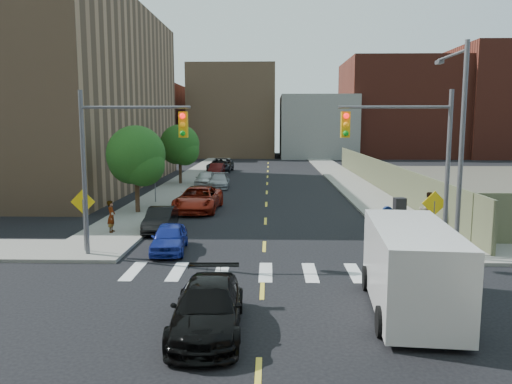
# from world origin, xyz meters

# --- Properties ---
(ground) EXTENTS (160.00, 160.00, 0.00)m
(ground) POSITION_xyz_m (0.00, 0.00, 0.00)
(ground) COLOR black
(ground) RESTS_ON ground
(sidewalk_nw) EXTENTS (3.50, 73.00, 0.15)m
(sidewalk_nw) POSITION_xyz_m (-7.75, 41.50, 0.07)
(sidewalk_nw) COLOR gray
(sidewalk_nw) RESTS_ON ground
(sidewalk_ne) EXTENTS (3.50, 73.00, 0.15)m
(sidewalk_ne) POSITION_xyz_m (7.75, 41.50, 0.07)
(sidewalk_ne) COLOR gray
(sidewalk_ne) RESTS_ON ground
(fence_north) EXTENTS (0.12, 44.00, 2.50)m
(fence_north) POSITION_xyz_m (9.60, 28.00, 1.25)
(fence_north) COLOR #636748
(fence_north) RESTS_ON ground
(building_nw) EXTENTS (22.00, 30.00, 16.00)m
(building_nw) POSITION_xyz_m (-22.00, 30.00, 8.00)
(building_nw) COLOR #8C6B4C
(building_nw) RESTS_ON ground
(bg_bldg_west) EXTENTS (14.00, 18.00, 12.00)m
(bg_bldg_west) POSITION_xyz_m (-22.00, 70.00, 6.00)
(bg_bldg_west) COLOR #592319
(bg_bldg_west) RESTS_ON ground
(bg_bldg_midwest) EXTENTS (14.00, 16.00, 15.00)m
(bg_bldg_midwest) POSITION_xyz_m (-6.00, 72.00, 7.50)
(bg_bldg_midwest) COLOR #8C6B4C
(bg_bldg_midwest) RESTS_ON ground
(bg_bldg_center) EXTENTS (12.00, 16.00, 10.00)m
(bg_bldg_center) POSITION_xyz_m (8.00, 70.00, 5.00)
(bg_bldg_center) COLOR gray
(bg_bldg_center) RESTS_ON ground
(bg_bldg_east) EXTENTS (18.00, 18.00, 16.00)m
(bg_bldg_east) POSITION_xyz_m (22.00, 72.00, 8.00)
(bg_bldg_east) COLOR #592319
(bg_bldg_east) RESTS_ON ground
(bg_bldg_fareast) EXTENTS (14.00, 16.00, 18.00)m
(bg_bldg_fareast) POSITION_xyz_m (38.00, 70.00, 9.00)
(bg_bldg_fareast) COLOR #592319
(bg_bldg_fareast) RESTS_ON ground
(signal_nw) EXTENTS (4.59, 0.30, 7.00)m
(signal_nw) POSITION_xyz_m (-5.98, 6.00, 4.53)
(signal_nw) COLOR #59595E
(signal_nw) RESTS_ON ground
(signal_ne) EXTENTS (4.59, 0.30, 7.00)m
(signal_ne) POSITION_xyz_m (5.98, 6.00, 4.53)
(signal_ne) COLOR #59595E
(signal_ne) RESTS_ON ground
(streetlight_ne) EXTENTS (0.25, 3.70, 9.00)m
(streetlight_ne) POSITION_xyz_m (8.20, 6.90, 5.22)
(streetlight_ne) COLOR #59595E
(streetlight_ne) RESTS_ON ground
(warn_sign_nw) EXTENTS (1.06, 0.06, 2.83)m
(warn_sign_nw) POSITION_xyz_m (-7.80, 6.50, 1.99)
(warn_sign_nw) COLOR #59595E
(warn_sign_nw) RESTS_ON ground
(warn_sign_ne) EXTENTS (1.06, 0.06, 2.83)m
(warn_sign_ne) POSITION_xyz_m (7.20, 6.50, 1.99)
(warn_sign_ne) COLOR #59595E
(warn_sign_ne) RESTS_ON ground
(warn_sign_midwest) EXTENTS (1.06, 0.06, 2.83)m
(warn_sign_midwest) POSITION_xyz_m (-7.80, 20.00, 1.99)
(warn_sign_midwest) COLOR #59595E
(warn_sign_midwest) RESTS_ON ground
(tree_west_near) EXTENTS (3.66, 3.64, 5.52)m
(tree_west_near) POSITION_xyz_m (-8.00, 16.05, 3.48)
(tree_west_near) COLOR #332114
(tree_west_near) RESTS_ON ground
(tree_west_far) EXTENTS (3.66, 3.64, 5.52)m
(tree_west_far) POSITION_xyz_m (-8.00, 31.05, 3.48)
(tree_west_far) COLOR #332114
(tree_west_far) RESTS_ON ground
(parked_car_blue) EXTENTS (1.75, 3.72, 1.23)m
(parked_car_blue) POSITION_xyz_m (-4.20, 7.00, 0.62)
(parked_car_blue) COLOR navy
(parked_car_blue) RESTS_ON ground
(parked_car_black) EXTENTS (1.42, 3.81, 1.25)m
(parked_car_black) POSITION_xyz_m (-5.50, 11.17, 0.62)
(parked_car_black) COLOR black
(parked_car_black) RESTS_ON ground
(parked_car_red) EXTENTS (2.83, 5.73, 1.56)m
(parked_car_red) POSITION_xyz_m (-4.37, 17.22, 0.78)
(parked_car_red) COLOR maroon
(parked_car_red) RESTS_ON ground
(parked_car_silver) EXTENTS (1.86, 4.30, 1.23)m
(parked_car_silver) POSITION_xyz_m (-4.20, 28.69, 0.62)
(parked_car_silver) COLOR #929499
(parked_car_silver) RESTS_ON ground
(parked_car_white) EXTENTS (1.72, 4.13, 1.40)m
(parked_car_white) POSITION_xyz_m (-5.50, 29.66, 0.70)
(parked_car_white) COLOR silver
(parked_car_white) RESTS_ON ground
(parked_car_maroon) EXTENTS (1.55, 4.05, 1.32)m
(parked_car_maroon) POSITION_xyz_m (-5.50, 39.14, 0.66)
(parked_car_maroon) COLOR #410E0D
(parked_car_maroon) RESTS_ON ground
(parked_car_grey) EXTENTS (2.86, 5.78, 1.57)m
(parked_car_grey) POSITION_xyz_m (-5.50, 42.98, 0.79)
(parked_car_grey) COLOR black
(parked_car_grey) RESTS_ON ground
(black_sedan) EXTENTS (2.02, 4.68, 1.34)m
(black_sedan) POSITION_xyz_m (-1.43, -1.48, 0.67)
(black_sedan) COLOR black
(black_sedan) RESTS_ON ground
(cargo_van) EXTENTS (2.83, 5.97, 2.65)m
(cargo_van) POSITION_xyz_m (4.52, 0.34, 1.39)
(cargo_van) COLOR silver
(cargo_van) RESTS_ON ground
(mailbox) EXTENTS (0.55, 0.44, 1.25)m
(mailbox) POSITION_xyz_m (6.33, 11.06, 0.76)
(mailbox) COLOR #0E1E52
(mailbox) RESTS_ON sidewalk_ne
(payphone) EXTENTS (0.60, 0.51, 1.85)m
(payphone) POSITION_xyz_m (6.67, 10.03, 1.07)
(payphone) COLOR black
(payphone) RESTS_ON sidewalk_ne
(pedestrian_west) EXTENTS (0.41, 0.60, 1.62)m
(pedestrian_west) POSITION_xyz_m (-7.79, 10.21, 0.96)
(pedestrian_west) COLOR gray
(pedestrian_west) RESTS_ON sidewalk_nw
(pedestrian_east) EXTENTS (0.94, 0.73, 1.90)m
(pedestrian_east) POSITION_xyz_m (8.64, 11.80, 1.10)
(pedestrian_east) COLOR gray
(pedestrian_east) RESTS_ON sidewalk_ne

